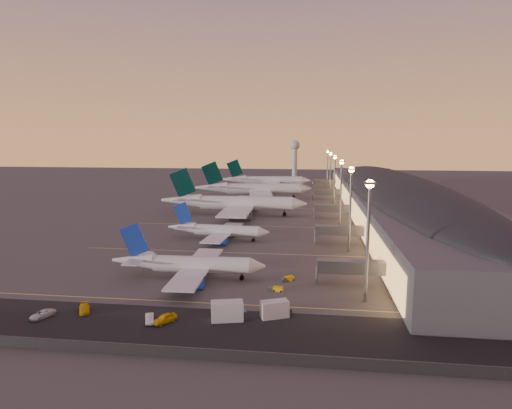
% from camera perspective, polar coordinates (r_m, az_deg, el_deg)
% --- Properties ---
extents(ground, '(700.00, 700.00, 0.00)m').
position_cam_1_polar(ground, '(134.84, -3.26, -5.85)').
color(ground, '#413E3C').
extents(airliner_narrow_south, '(38.31, 34.14, 13.72)m').
position_cam_1_polar(airliner_narrow_south, '(107.08, -9.03, -7.88)').
color(airliner_narrow_south, silver).
rests_on(airliner_narrow_south, ground).
extents(airliner_narrow_north, '(35.53, 31.81, 12.69)m').
position_cam_1_polar(airliner_narrow_north, '(145.50, -5.10, -3.45)').
color(airliner_narrow_north, silver).
rests_on(airliner_narrow_north, ground).
extents(airliner_wide_near, '(65.93, 59.85, 21.15)m').
position_cam_1_polar(airliner_wide_near, '(191.21, -3.03, 0.19)').
color(airliner_wide_near, silver).
rests_on(airliner_wide_near, ground).
extents(airliner_wide_mid, '(66.76, 61.42, 21.38)m').
position_cam_1_polar(airliner_wide_mid, '(243.38, -0.37, 2.08)').
color(airliner_wide_mid, silver).
rests_on(airliner_wide_mid, ground).
extents(airliner_wide_far, '(62.11, 56.88, 19.86)m').
position_cam_1_polar(airliner_wide_far, '(296.52, 1.35, 3.21)').
color(airliner_wide_far, silver).
rests_on(airliner_wide_far, ground).
extents(terminal_building, '(56.35, 255.00, 17.46)m').
position_cam_1_polar(terminal_building, '(205.84, 17.77, 1.33)').
color(terminal_building, '#4C4C51').
rests_on(terminal_building, ground).
extents(light_masts, '(2.20, 217.20, 25.90)m').
position_cam_1_polar(light_masts, '(194.33, 10.77, 3.78)').
color(light_masts, slate).
rests_on(light_masts, ground).
extents(radar_tower, '(9.00, 9.00, 32.50)m').
position_cam_1_polar(radar_tower, '(388.68, 5.18, 6.99)').
color(radar_tower, silver).
rests_on(radar_tower, ground).
extents(service_lane, '(260.00, 16.00, 0.01)m').
position_cam_1_polar(service_lane, '(83.39, -10.49, -15.49)').
color(service_lane, black).
rests_on(service_lane, ground).
extents(lane_markings, '(90.00, 180.36, 0.00)m').
position_cam_1_polar(lane_markings, '(173.32, -0.86, -2.52)').
color(lane_markings, '#D8C659').
rests_on(lane_markings, ground).
extents(fence, '(124.00, 0.12, 2.00)m').
position_cam_1_polar(fence, '(72.78, -13.52, -18.51)').
color(fence, '#2D2D30').
rests_on(fence, ground).
extents(baggage_tug_a, '(3.42, 1.82, 0.97)m').
position_cam_1_polar(baggage_tug_a, '(98.50, 2.72, -11.18)').
color(baggage_tug_a, yellow).
rests_on(baggage_tug_a, ground).
extents(baggage_tug_b, '(3.54, 3.20, 1.03)m').
position_cam_1_polar(baggage_tug_b, '(105.15, 4.23, -9.87)').
color(baggage_tug_b, yellow).
rests_on(baggage_tug_b, ground).
extents(catering_truck_a, '(7.04, 4.04, 3.73)m').
position_cam_1_polar(catering_truck_a, '(83.37, -3.63, -14.05)').
color(catering_truck_a, silver).
rests_on(catering_truck_a, ground).
extents(catering_truck_b, '(6.26, 4.34, 3.29)m').
position_cam_1_polar(catering_truck_b, '(84.74, 2.70, -13.80)').
color(catering_truck_b, silver).
rests_on(catering_truck_b, ground).
extents(service_van_a, '(3.70, 5.32, 1.35)m').
position_cam_1_polar(service_van_a, '(94.16, -26.60, -12.96)').
color(service_van_a, silver).
rests_on(service_van_a, ground).
extents(service_van_b, '(4.00, 5.13, 1.39)m').
position_cam_1_polar(service_van_b, '(93.72, -21.90, -12.74)').
color(service_van_b, yellow).
rests_on(service_van_b, ground).
extents(service_van_c, '(2.92, 4.53, 1.41)m').
position_cam_1_polar(service_van_c, '(85.24, -14.01, -14.54)').
color(service_van_c, silver).
rests_on(service_van_c, ground).
extents(service_van_d, '(4.34, 5.08, 1.65)m').
position_cam_1_polar(service_van_d, '(84.35, -12.06, -14.64)').
color(service_van_d, yellow).
rests_on(service_van_d, ground).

